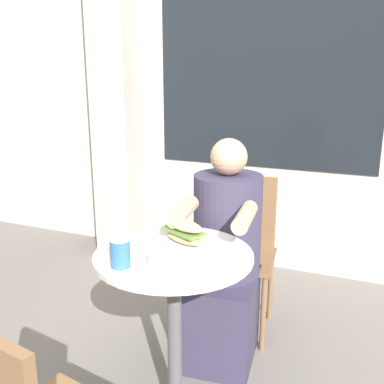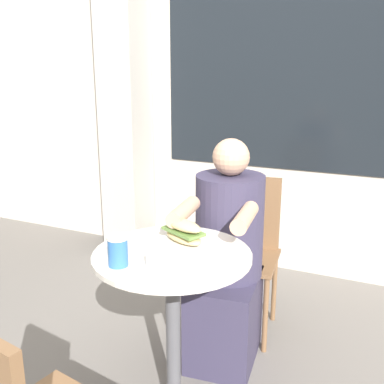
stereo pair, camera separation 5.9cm
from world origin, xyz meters
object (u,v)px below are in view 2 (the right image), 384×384
object	(u,v)px
seated_diner	(227,268)
drink_cup	(118,251)
cafe_table	(173,301)
diner_chair	(246,239)
sandwich_on_plate	(183,234)

from	to	relation	value
seated_diner	drink_cup	size ratio (longest dim) A/B	10.03
seated_diner	cafe_table	bearing A→B (deg)	77.63
diner_chair	drink_cup	world-z (taller)	drink_cup
cafe_table	seated_diner	xyz separation A→B (m)	(0.05, 0.50, -0.05)
drink_cup	cafe_table	bearing A→B (deg)	56.53
drink_cup	diner_chair	bearing A→B (deg)	81.20
sandwich_on_plate	drink_cup	bearing A→B (deg)	-113.28
seated_diner	drink_cup	xyz separation A→B (m)	(-0.17, -0.68, 0.32)
diner_chair	seated_diner	bearing A→B (deg)	85.81
diner_chair	sandwich_on_plate	size ratio (longest dim) A/B	3.77
cafe_table	drink_cup	distance (m)	0.35
seated_diner	drink_cup	bearing A→B (deg)	69.07
cafe_table	diner_chair	world-z (taller)	diner_chair
cafe_table	sandwich_on_plate	world-z (taller)	sandwich_on_plate
cafe_table	diner_chair	distance (m)	0.84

